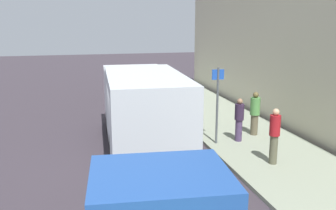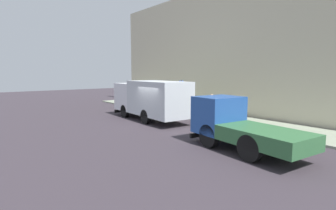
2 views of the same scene
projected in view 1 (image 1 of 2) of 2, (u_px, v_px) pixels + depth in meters
The scene contains 8 objects.
ground at pixel (129, 168), 11.50m from camera, with size 80.00×80.00×0.00m, color #362E36.
sidewalk at pixel (270, 153), 12.64m from camera, with size 3.75×30.00×0.12m, color gray.
large_utility_truck at pixel (141, 105), 12.82m from camera, with size 2.72×7.51×2.85m.
pedestrian_walking at pixel (255, 112), 14.23m from camera, with size 0.39×0.39×1.70m.
pedestrian_standing at pixel (274, 135), 11.31m from camera, with size 0.37×0.37×1.77m.
pedestrian_third at pixel (239, 119), 13.49m from camera, with size 0.41×0.41×1.61m.
traffic_cone_orange at pixel (187, 106), 17.82m from camera, with size 0.42×0.42×0.59m, color orange.
street_sign_post at pixel (217, 100), 13.07m from camera, with size 0.44×0.08×2.77m.
Camera 1 is at (-1.42, -10.74, 4.50)m, focal length 39.40 mm.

